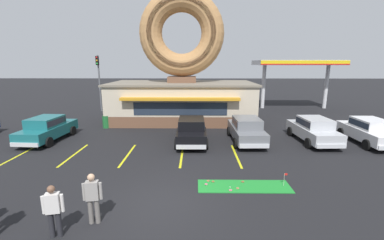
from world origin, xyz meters
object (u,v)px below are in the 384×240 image
(car_teal, at_px, (47,128))
(pedestrian_clipboard_woman, at_px, (53,209))
(golf_ball, at_px, (230,187))
(putting_flag_pin, at_px, (285,176))
(car_silver, at_px, (313,129))
(trash_bin, at_px, (106,121))
(car_grey, at_px, (246,129))
(car_white, at_px, (369,130))
(traffic_light_pole, at_px, (99,76))
(pedestrian_blue_sweater_man, at_px, (93,196))
(car_black, at_px, (191,129))

(car_teal, height_order, pedestrian_clipboard_woman, pedestrian_clipboard_woman)
(golf_ball, bearing_deg, pedestrian_clipboard_woman, -150.89)
(putting_flag_pin, relative_size, car_silver, 0.12)
(trash_bin, bearing_deg, putting_flag_pin, -42.37)
(golf_ball, xyz_separation_m, car_grey, (1.85, 6.38, 0.82))
(golf_ball, relative_size, car_white, 0.01)
(car_silver, xyz_separation_m, pedestrian_clipboard_woman, (-11.62, -9.46, 0.02))
(putting_flag_pin, bearing_deg, trash_bin, 137.63)
(trash_bin, xyz_separation_m, traffic_light_pole, (-2.97, 7.11, 3.21))
(golf_ball, bearing_deg, pedestrian_blue_sweater_man, -152.77)
(putting_flag_pin, bearing_deg, traffic_light_pole, 129.03)
(car_white, relative_size, traffic_light_pole, 0.79)
(golf_ball, xyz_separation_m, pedestrian_blue_sweater_man, (-4.61, -2.37, 0.88))
(putting_flag_pin, height_order, car_teal, car_teal)
(pedestrian_clipboard_woman, height_order, traffic_light_pole, traffic_light_pole)
(pedestrian_clipboard_woman, bearing_deg, putting_flag_pin, 22.80)
(car_silver, bearing_deg, pedestrian_blue_sweater_man, -140.77)
(car_white, distance_m, traffic_light_pole, 23.76)
(car_white, bearing_deg, golf_ball, -147.14)
(golf_ball, xyz_separation_m, car_silver, (6.15, 6.41, 0.82))
(pedestrian_blue_sweater_man, xyz_separation_m, pedestrian_clipboard_woman, (-0.86, -0.68, -0.03))
(golf_ball, bearing_deg, putting_flag_pin, 5.20)
(golf_ball, height_order, car_grey, car_grey)
(car_teal, relative_size, pedestrian_blue_sweater_man, 2.78)
(car_teal, height_order, car_grey, same)
(car_silver, xyz_separation_m, traffic_light_pole, (-17.56, 10.67, 2.84))
(pedestrian_blue_sweater_man, bearing_deg, car_black, 70.98)
(golf_ball, height_order, car_black, car_black)
(car_teal, bearing_deg, pedestrian_clipboard_woman, -59.47)
(golf_ball, relative_size, trash_bin, 0.04)
(car_teal, distance_m, trash_bin, 4.43)
(car_black, height_order, traffic_light_pole, traffic_light_pole)
(golf_ball, distance_m, car_black, 6.44)
(traffic_light_pole, bearing_deg, golf_ball, -56.25)
(car_silver, bearing_deg, putting_flag_pin, -122.02)
(traffic_light_pole, bearing_deg, car_white, -27.68)
(car_silver, xyz_separation_m, car_grey, (-4.29, -0.03, 0.00))
(car_grey, bearing_deg, car_silver, 0.35)
(car_white, bearing_deg, car_silver, 175.08)
(golf_ball, height_order, car_silver, car_silver)
(golf_ball, relative_size, traffic_light_pole, 0.01)
(car_silver, distance_m, car_grey, 4.29)
(putting_flag_pin, distance_m, car_black, 7.15)
(golf_ball, xyz_separation_m, car_black, (-1.67, 6.16, 0.82))
(putting_flag_pin, relative_size, car_teal, 0.12)
(putting_flag_pin, relative_size, pedestrian_blue_sweater_man, 0.33)
(pedestrian_blue_sweater_man, bearing_deg, car_white, 31.09)
(car_white, xyz_separation_m, traffic_light_pole, (-20.89, 10.96, 2.84))
(car_teal, xyz_separation_m, trash_bin, (2.62, 3.54, -0.37))
(car_silver, distance_m, car_black, 7.82)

